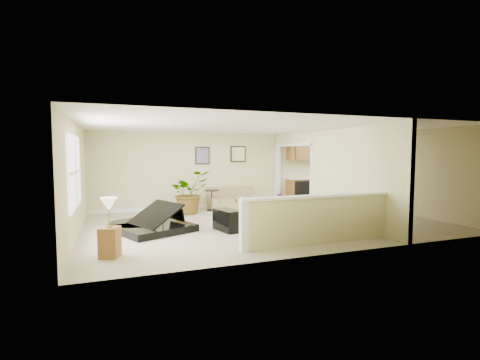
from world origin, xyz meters
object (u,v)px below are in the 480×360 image
object	(u,v)px
piano	(152,205)
piano_bench	(227,220)
loveseat	(232,197)
lamp_stand	(110,232)
palm_plant	(189,193)
small_plant	(279,202)
accent_table	(212,197)

from	to	relation	value
piano	piano_bench	size ratio (longest dim) A/B	2.96
loveseat	piano_bench	bearing A→B (deg)	-109.16
loveseat	lamp_stand	size ratio (longest dim) A/B	1.55
palm_plant	small_plant	bearing A→B (deg)	-0.19
piano	piano_bench	world-z (taller)	piano
piano_bench	small_plant	bearing A→B (deg)	44.41
palm_plant	piano_bench	bearing A→B (deg)	-82.42
piano_bench	loveseat	size ratio (longest dim) A/B	0.46
palm_plant	lamp_stand	size ratio (longest dim) A/B	1.41
piano_bench	lamp_stand	xyz separation A→B (m)	(-2.59, -1.29, 0.20)
lamp_stand	piano	bearing A→B (deg)	64.04
accent_table	palm_plant	xyz separation A→B (m)	(-0.80, -0.29, 0.22)
loveseat	palm_plant	bearing A→B (deg)	-157.67
palm_plant	lamp_stand	bearing A→B (deg)	-119.55
small_plant	lamp_stand	distance (m)	6.59
piano	accent_table	world-z (taller)	piano
loveseat	palm_plant	world-z (taller)	palm_plant
piano_bench	lamp_stand	distance (m)	2.90
loveseat	small_plant	size ratio (longest dim) A/B	3.39
accent_table	small_plant	size ratio (longest dim) A/B	1.36
piano_bench	lamp_stand	size ratio (longest dim) A/B	0.71
piano	lamp_stand	distance (m)	2.14
loveseat	accent_table	size ratio (longest dim) A/B	2.48
piano	lamp_stand	bearing A→B (deg)	-139.51
accent_table	lamp_stand	size ratio (longest dim) A/B	0.63
lamp_stand	piano_bench	bearing A→B (deg)	26.53
loveseat	palm_plant	distance (m)	1.72
accent_table	palm_plant	bearing A→B (deg)	-159.68
lamp_stand	small_plant	bearing A→B (deg)	36.66
piano	lamp_stand	xyz separation A→B (m)	(-0.93, -1.92, -0.17)
loveseat	small_plant	bearing A→B (deg)	-21.01
piano_bench	accent_table	size ratio (longest dim) A/B	1.14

